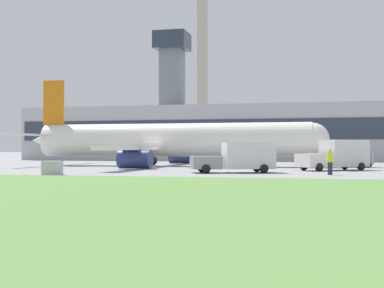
# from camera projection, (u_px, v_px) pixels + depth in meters

# --- Properties ---
(ground_plane) EXTENTS (400.00, 400.00, 0.00)m
(ground_plane) POSITION_uv_depth(u_px,v_px,m) (152.00, 167.00, 53.48)
(ground_plane) COLOR gray
(terminal_building) EXTENTS (62.85, 12.64, 21.12)m
(terminal_building) POSITION_uv_depth(u_px,v_px,m) (214.00, 132.00, 86.84)
(terminal_building) COLOR #B2B2B7
(terminal_building) RESTS_ON ground_plane
(smokestack_left) EXTENTS (2.95, 2.95, 40.42)m
(smokestack_left) POSITION_uv_depth(u_px,v_px,m) (202.00, 64.00, 116.93)
(smokestack_left) COLOR #B2A899
(smokestack_left) RESTS_ON ground_plane
(airplane) EXTENTS (32.84, 31.78, 9.56)m
(airplane) POSITION_uv_depth(u_px,v_px,m) (168.00, 141.00, 57.06)
(airplane) COLOR white
(airplane) RESTS_ON ground_plane
(pushback_tug) EXTENTS (3.44, 2.85, 2.20)m
(pushback_tug) POSITION_uv_depth(u_px,v_px,m) (357.00, 157.00, 53.44)
(pushback_tug) COLOR gray
(pushback_tug) RESTS_ON ground_plane
(baggage_truck) EXTENTS (6.78, 4.41, 2.33)m
(baggage_truck) POSITION_uv_depth(u_px,v_px,m) (239.00, 158.00, 41.49)
(baggage_truck) COLOR gray
(baggage_truck) RESTS_ON ground_plane
(fuel_truck) EXTENTS (6.34, 5.67, 2.63)m
(fuel_truck) POSITION_uv_depth(u_px,v_px,m) (337.00, 155.00, 46.02)
(fuel_truck) COLOR white
(fuel_truck) RESTS_ON ground_plane
(ground_crew_person) EXTENTS (0.42, 0.42, 1.86)m
(ground_crew_person) POSITION_uv_depth(u_px,v_px,m) (330.00, 162.00, 38.10)
(ground_crew_person) COLOR #23283D
(ground_crew_person) RESTS_ON ground_plane
(utility_cabinet) EXTENTS (1.29, 0.86, 0.99)m
(utility_cabinet) POSITION_uv_depth(u_px,v_px,m) (52.00, 168.00, 38.05)
(utility_cabinet) COLOR #B2B7B2
(utility_cabinet) RESTS_ON ground_plane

